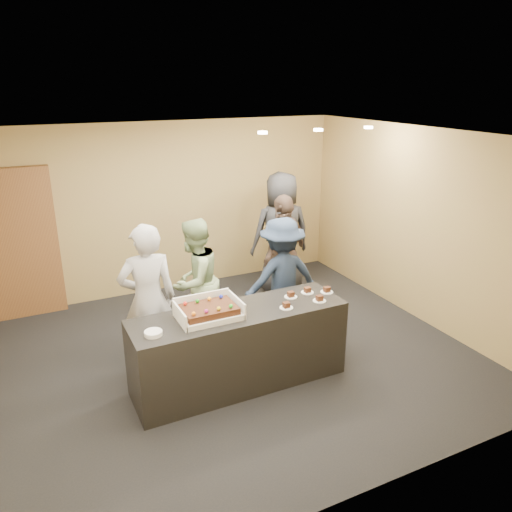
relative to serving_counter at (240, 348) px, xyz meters
name	(u,v)px	position (x,y,z in m)	size (l,w,h in m)	color
room	(220,257)	(0.01, 0.57, 0.90)	(6.04, 6.00, 2.70)	black
serving_counter	(240,348)	(0.00, 0.00, 0.00)	(2.40, 0.70, 0.90)	black
storage_cabinet	(21,244)	(-2.04, 2.98, 0.63)	(0.98, 0.15, 2.17)	brown
cake_box	(208,313)	(-0.35, 0.02, 0.50)	(0.66, 0.46, 0.19)	white
sheet_cake	(209,309)	(-0.35, 0.00, 0.55)	(0.56, 0.39, 0.11)	#34160B
plate_stack	(153,333)	(-0.98, -0.12, 0.47)	(0.18, 0.18, 0.04)	white
slice_a	(286,306)	(0.50, -0.15, 0.47)	(0.15, 0.15, 0.07)	white
slice_b	(291,295)	(0.69, 0.08, 0.47)	(0.15, 0.15, 0.07)	white
slice_c	(319,299)	(0.93, -0.16, 0.47)	(0.15, 0.15, 0.07)	white
slice_d	(307,291)	(0.93, 0.11, 0.47)	(0.15, 0.15, 0.07)	white
slice_e	(327,290)	(1.14, 0.02, 0.47)	(0.15, 0.15, 0.07)	white
person_server_grey	(148,300)	(-0.82, 0.71, 0.46)	(0.66, 0.43, 1.81)	#AAAAB0
person_sage_man	(195,281)	(-0.09, 1.19, 0.38)	(0.80, 0.63, 1.65)	#94AE7B
person_navy_man	(282,278)	(0.98, 0.83, 0.37)	(1.05, 0.61, 1.63)	#1F2C44
person_brown_extra	(284,253)	(1.42, 1.55, 0.43)	(1.03, 0.43, 1.75)	#4F3B30
person_dark_suit	(281,233)	(1.69, 2.15, 0.53)	(0.96, 0.62, 1.96)	#29292E
ceiling_spotlights	(318,130)	(1.61, 1.07, 2.22)	(1.72, 0.12, 0.03)	#FFEAC6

